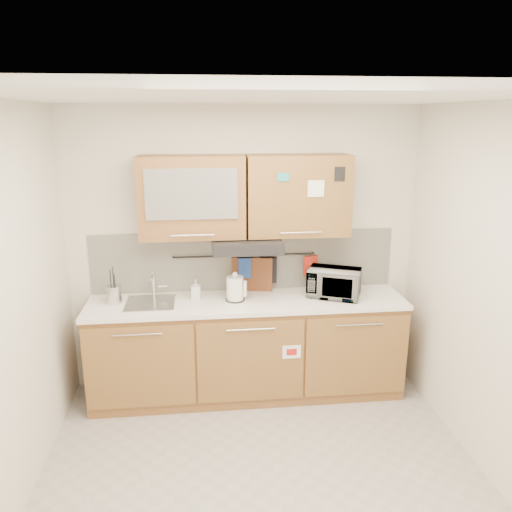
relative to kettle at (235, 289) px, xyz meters
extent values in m
plane|color=#9E9993|center=(0.11, -1.20, -1.03)|extent=(3.20, 3.20, 0.00)
plane|color=white|center=(0.11, -1.20, 1.57)|extent=(3.20, 3.20, 0.00)
plane|color=silver|center=(0.11, 0.30, 0.27)|extent=(3.20, 0.00, 3.20)
plane|color=silver|center=(-1.49, -1.20, 0.27)|extent=(0.00, 3.00, 3.00)
plane|color=silver|center=(1.71, -1.20, 0.27)|extent=(0.00, 3.00, 3.00)
cube|color=olive|center=(0.11, 0.00, -0.59)|extent=(2.80, 0.60, 0.88)
cube|color=black|center=(0.11, 0.00, -0.98)|extent=(2.80, 0.54, 0.10)
cube|color=olive|center=(-0.83, -0.31, -0.56)|extent=(0.91, 0.02, 0.74)
cylinder|color=silver|center=(-0.83, -0.33, -0.25)|extent=(0.41, 0.01, 0.01)
cube|color=olive|center=(0.11, -0.31, -0.56)|extent=(0.91, 0.02, 0.74)
cylinder|color=silver|center=(0.11, -0.33, -0.25)|extent=(0.41, 0.01, 0.01)
cube|color=olive|center=(1.04, -0.31, -0.56)|extent=(0.91, 0.02, 0.74)
cylinder|color=silver|center=(1.04, -0.33, -0.25)|extent=(0.41, 0.01, 0.01)
cube|color=white|center=(0.11, -0.01, -0.13)|extent=(2.82, 0.62, 0.04)
cube|color=silver|center=(0.11, 0.29, 0.17)|extent=(2.80, 0.02, 0.56)
cube|color=olive|center=(-0.35, 0.13, 0.80)|extent=(0.90, 0.35, 0.70)
cube|color=silver|center=(-0.35, -0.06, 0.85)|extent=(0.76, 0.02, 0.42)
cube|color=olive|center=(0.57, 0.13, 0.80)|extent=(0.90, 0.35, 0.70)
cube|color=white|center=(0.69, -0.05, 0.88)|extent=(0.14, 0.00, 0.14)
cube|color=black|center=(0.11, 0.05, 0.39)|extent=(0.60, 0.46, 0.10)
cube|color=silver|center=(-0.74, 0.00, -0.11)|extent=(0.42, 0.40, 0.03)
cylinder|color=silver|center=(-0.72, 0.16, 0.01)|extent=(0.03, 0.03, 0.24)
cylinder|color=silver|center=(-0.72, 0.08, 0.11)|extent=(0.02, 0.18, 0.02)
cylinder|color=black|center=(0.11, 0.25, 0.23)|extent=(1.30, 0.02, 0.02)
cylinder|color=#B8B8BD|center=(-1.05, 0.05, -0.02)|extent=(0.15, 0.15, 0.16)
cylinder|color=black|center=(-1.08, 0.06, 0.05)|extent=(0.01, 0.01, 0.30)
cylinder|color=black|center=(-1.04, 0.03, 0.03)|extent=(0.01, 0.01, 0.27)
cylinder|color=black|center=(-1.05, 0.07, 0.06)|extent=(0.01, 0.01, 0.32)
cylinder|color=black|center=(-1.07, 0.02, 0.01)|extent=(0.01, 0.01, 0.24)
cylinder|color=white|center=(0.00, 0.00, 0.00)|extent=(0.20, 0.20, 0.22)
sphere|color=white|center=(0.00, 0.00, 0.13)|extent=(0.05, 0.05, 0.05)
cube|color=white|center=(0.09, -0.04, 0.01)|extent=(0.03, 0.04, 0.14)
cylinder|color=black|center=(0.00, 0.00, -0.10)|extent=(0.17, 0.17, 0.01)
cube|color=black|center=(0.94, -0.04, -0.02)|extent=(0.26, 0.19, 0.18)
cube|color=black|center=(0.90, -0.03, 0.06)|extent=(0.09, 0.12, 0.01)
cube|color=black|center=(0.98, -0.05, 0.06)|extent=(0.09, 0.12, 0.01)
imported|color=#999999|center=(0.90, 0.01, 0.02)|extent=(0.54, 0.47, 0.25)
imported|color=#999999|center=(-0.35, 0.08, -0.02)|extent=(0.09, 0.09, 0.18)
cube|color=brown|center=(0.17, 0.24, -0.02)|extent=(0.38, 0.10, 0.47)
cube|color=#21449A|center=(0.11, 0.24, 0.12)|extent=(0.12, 0.03, 0.19)
cube|color=black|center=(0.33, 0.24, 0.09)|extent=(0.16, 0.07, 0.24)
cube|color=red|center=(0.73, 0.24, 0.13)|extent=(0.14, 0.07, 0.18)
camera|label=1|loc=(-0.27, -4.16, 1.46)|focal=35.00mm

